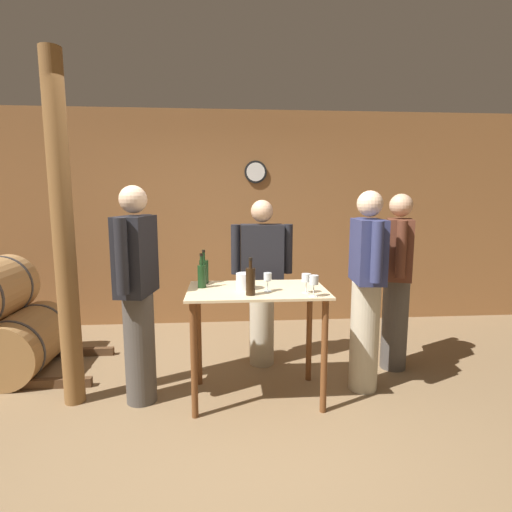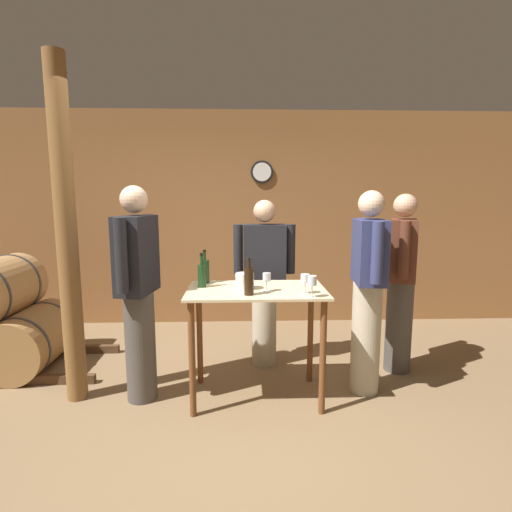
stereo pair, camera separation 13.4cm
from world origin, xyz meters
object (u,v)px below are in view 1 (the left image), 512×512
(person_visitor_with_scarf, at_px, (366,287))
(person_visitor_near_door, at_px, (137,291))
(wine_glass_near_right, at_px, (314,281))
(wine_bottle_left, at_px, (204,271))
(wine_glass_near_center, at_px, (306,279))
(wine_bottle_far_left, at_px, (202,275))
(wine_bottle_center, at_px, (251,281))
(wine_glass_near_left, at_px, (268,278))
(ice_bucket, at_px, (245,281))
(wooden_post, at_px, (64,236))
(person_host, at_px, (397,278))
(person_visitor_bearded, at_px, (262,279))

(person_visitor_with_scarf, height_order, person_visitor_near_door, person_visitor_near_door)
(wine_glass_near_right, relative_size, person_visitor_with_scarf, 0.09)
(wine_bottle_left, bearing_deg, person_visitor_with_scarf, -7.17)
(wine_glass_near_center, xyz_separation_m, person_visitor_near_door, (-1.30, 0.17, -0.11))
(wine_bottle_far_left, distance_m, wine_bottle_center, 0.46)
(wine_bottle_far_left, xyz_separation_m, wine_glass_near_center, (0.80, -0.24, 0.01))
(wine_glass_near_left, bearing_deg, wine_bottle_left, 146.86)
(wine_bottle_center, bearing_deg, wine_glass_near_right, -10.66)
(ice_bucket, height_order, person_visitor_with_scarf, person_visitor_with_scarf)
(wooden_post, distance_m, person_visitor_near_door, 0.69)
(person_host, relative_size, person_visitor_near_door, 0.97)
(wine_glass_near_center, distance_m, person_visitor_near_door, 1.32)
(person_host, bearing_deg, person_visitor_with_scarf, -138.01)
(person_host, bearing_deg, wine_bottle_left, -172.83)
(wine_glass_near_left, bearing_deg, wine_bottle_far_left, 162.05)
(wooden_post, relative_size, person_host, 1.62)
(wine_bottle_far_left, relative_size, wine_glass_near_right, 1.74)
(person_host, xyz_separation_m, person_visitor_near_door, (-2.30, -0.46, 0.03))
(person_visitor_with_scarf, bearing_deg, wine_glass_near_left, -169.28)
(ice_bucket, distance_m, person_visitor_near_door, 0.85)
(person_visitor_bearded, bearing_deg, person_visitor_near_door, -147.66)
(wine_bottle_left, relative_size, person_visitor_near_door, 0.17)
(wooden_post, relative_size, wine_bottle_center, 9.55)
(wine_bottle_center, distance_m, person_host, 1.58)
(wine_glass_near_right, xyz_separation_m, person_host, (0.97, 0.75, -0.15))
(wine_bottle_far_left, relative_size, person_host, 0.17)
(wine_glass_near_center, relative_size, ice_bucket, 1.02)
(ice_bucket, xyz_separation_m, person_host, (1.45, 0.46, -0.10))
(wine_glass_near_center, xyz_separation_m, person_visitor_with_scarf, (0.56, 0.24, -0.13))
(wooden_post, relative_size, person_visitor_bearded, 1.68)
(person_visitor_bearded, distance_m, person_visitor_near_door, 1.23)
(wine_glass_near_right, distance_m, person_visitor_near_door, 1.37)
(wooden_post, bearing_deg, wine_bottle_center, -9.29)
(wooden_post, height_order, person_visitor_near_door, wooden_post)
(wine_bottle_far_left, bearing_deg, person_visitor_near_door, -172.04)
(ice_bucket, xyz_separation_m, person_visitor_with_scarf, (1.01, 0.07, -0.08))
(wine_glass_near_right, xyz_separation_m, person_visitor_with_scarf, (0.53, 0.35, -0.14))
(person_visitor_with_scarf, bearing_deg, wine_bottle_left, 172.83)
(wine_glass_near_right, xyz_separation_m, person_visitor_near_door, (-1.33, 0.29, -0.12))
(wine_glass_near_left, distance_m, person_host, 1.41)
(wine_glass_near_right, relative_size, person_visitor_bearded, 0.10)
(wine_bottle_left, xyz_separation_m, wine_glass_near_right, (0.82, -0.52, 0.01))
(wine_bottle_center, relative_size, ice_bucket, 1.92)
(wine_glass_near_right, xyz_separation_m, ice_bucket, (-0.49, 0.28, -0.06))
(wine_bottle_far_left, relative_size, ice_bucket, 1.88)
(person_host, relative_size, person_visitor_with_scarf, 0.99)
(wine_glass_near_right, distance_m, person_visitor_bearded, 1.01)
(wine_glass_near_center, bearing_deg, person_visitor_bearded, 107.45)
(wine_glass_near_center, distance_m, person_visitor_bearded, 0.89)
(wine_bottle_far_left, distance_m, person_visitor_near_door, 0.51)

